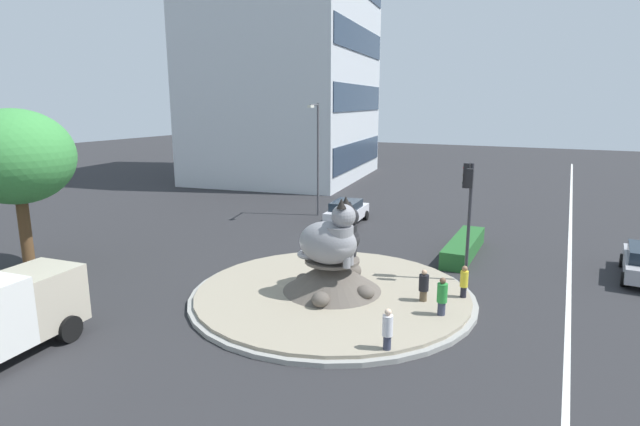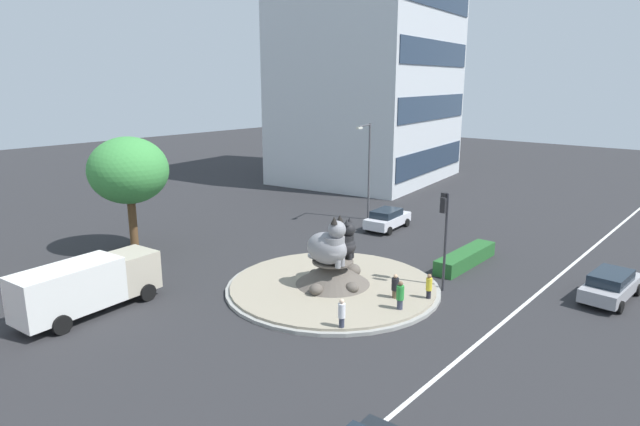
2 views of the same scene
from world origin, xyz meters
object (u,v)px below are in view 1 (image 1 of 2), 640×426
at_px(pedestrian_green_shirt, 442,299).
at_px(pedestrian_white_shirt, 387,332).
at_px(hatchback_near_shophouse, 347,212).
at_px(office_tower, 287,42).
at_px(cat_statue_black, 339,236).
at_px(broadleaf_tree_behind_island, 16,157).
at_px(pedestrian_black_shirt, 424,288).
at_px(pedestrian_yellow_shirt, 464,284).
at_px(cat_statue_grey, 331,240).
at_px(streetlight_arm, 317,152).
at_px(traffic_light_mast, 468,198).

xyz_separation_m(pedestrian_green_shirt, pedestrian_white_shirt, (-3.40, 0.93, -0.03)).
bearing_deg(hatchback_near_shophouse, office_tower, 33.91).
height_order(cat_statue_black, hatchback_near_shophouse, cat_statue_black).
relative_size(broadleaf_tree_behind_island, pedestrian_white_shirt, 4.60).
distance_m(pedestrian_black_shirt, pedestrian_yellow_shirt, 1.71).
distance_m(cat_statue_grey, office_tower, 37.31).
xyz_separation_m(cat_statue_grey, pedestrian_white_shirt, (-3.31, -3.49, -1.76)).
height_order(office_tower, pedestrian_black_shirt, office_tower).
bearing_deg(office_tower, cat_statue_black, -154.54).
bearing_deg(cat_statue_black, broadleaf_tree_behind_island, 177.32).
relative_size(cat_statue_black, streetlight_arm, 0.32).
xyz_separation_m(streetlight_arm, pedestrian_white_shirt, (-17.41, -11.07, -3.68)).
distance_m(broadleaf_tree_behind_island, hatchback_near_shophouse, 19.01).
height_order(pedestrian_green_shirt, pedestrian_yellow_shirt, pedestrian_green_shirt).
relative_size(cat_statue_black, traffic_light_mast, 0.46).
xyz_separation_m(traffic_light_mast, office_tower, (25.85, 23.41, 9.94)).
bearing_deg(office_tower, pedestrian_green_shirt, -149.67).
xyz_separation_m(traffic_light_mast, hatchback_near_shophouse, (8.64, 9.20, -3.13)).
height_order(cat_statue_grey, cat_statue_black, cat_statue_grey).
bearing_deg(hatchback_near_shophouse, pedestrian_white_shirt, -158.54).
xyz_separation_m(cat_statue_grey, office_tower, (30.08, 19.00, 11.25)).
bearing_deg(cat_statue_black, pedestrian_white_shirt, -69.54).
bearing_deg(office_tower, cat_statue_grey, -155.37).
distance_m(streetlight_arm, pedestrian_yellow_shirt, 17.58).
relative_size(broadleaf_tree_behind_island, pedestrian_black_shirt, 4.85).
bearing_deg(streetlight_arm, office_tower, -158.64).
bearing_deg(traffic_light_mast, pedestrian_green_shirt, 91.51).
relative_size(office_tower, hatchback_near_shophouse, 6.05).
bearing_deg(pedestrian_black_shirt, traffic_light_mast, 127.53).
height_order(streetlight_arm, pedestrian_white_shirt, streetlight_arm).
height_order(cat_statue_black, traffic_light_mast, traffic_light_mast).
bearing_deg(pedestrian_black_shirt, office_tower, -177.78).
bearing_deg(cat_statue_black, pedestrian_yellow_shirt, -8.19).
xyz_separation_m(cat_statue_black, traffic_light_mast, (2.95, -4.63, 1.48)).
distance_m(traffic_light_mast, broadleaf_tree_behind_island, 20.26).
distance_m(broadleaf_tree_behind_island, pedestrian_black_shirt, 19.01).
height_order(pedestrian_black_shirt, pedestrian_green_shirt, pedestrian_green_shirt).
bearing_deg(cat_statue_grey, pedestrian_black_shirt, 13.97).
distance_m(office_tower, broadleaf_tree_behind_island, 34.20).
height_order(pedestrian_black_shirt, hatchback_near_shophouse, pedestrian_black_shirt).
distance_m(pedestrian_black_shirt, pedestrian_white_shirt, 4.44).
distance_m(pedestrian_green_shirt, hatchback_near_shophouse, 15.75).
xyz_separation_m(cat_statue_grey, traffic_light_mast, (4.23, -4.41, 1.31)).
bearing_deg(pedestrian_white_shirt, pedestrian_green_shirt, 39.36).
bearing_deg(pedestrian_yellow_shirt, broadleaf_tree_behind_island, 106.06).
bearing_deg(pedestrian_black_shirt, hatchback_near_shophouse, 179.53).
height_order(traffic_light_mast, streetlight_arm, streetlight_arm).
height_order(pedestrian_black_shirt, pedestrian_white_shirt, pedestrian_white_shirt).
bearing_deg(pedestrian_white_shirt, cat_statue_grey, 101.10).
relative_size(traffic_light_mast, office_tower, 0.20).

